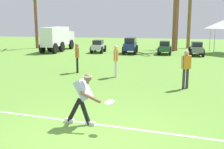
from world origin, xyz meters
name	(u,v)px	position (x,y,z in m)	size (l,w,h in m)	color
ground_plane	(89,135)	(0.00, 0.00, 0.00)	(80.00, 80.00, 0.00)	#5B8A33
field_line_paint	(97,124)	(0.00, 0.74, 0.00)	(22.24, 0.08, 0.01)	white
frisbee_thrower	(83,96)	(-0.36, 0.67, 0.79)	(1.11, 0.55, 1.39)	black
frisbee_in_flight	(110,102)	(0.43, 0.37, 0.74)	(0.34, 0.34, 0.09)	white
teammate_near_sideline	(116,58)	(-0.85, 7.18, 0.94)	(0.24, 0.50, 1.56)	silver
teammate_midfield	(186,66)	(2.40, 5.45, 0.94)	(0.43, 0.37, 1.56)	#33333D
teammate_deep	(77,55)	(-3.12, 7.93, 0.94)	(0.31, 0.48, 1.56)	black
parked_car_slot_a	(98,46)	(-4.67, 17.75, 0.56)	(1.23, 2.26, 1.10)	#B7BABF
parked_car_slot_b	(130,45)	(-1.81, 17.71, 0.72)	(1.26, 2.45, 1.34)	navy
parked_car_slot_c	(165,47)	(1.09, 17.75, 0.56)	(1.09, 2.20, 1.10)	#235133
parked_car_slot_d	(196,48)	(3.60, 17.35, 0.56)	(1.16, 2.23, 1.10)	slate
box_truck	(58,38)	(-8.68, 18.28, 1.23)	(1.57, 5.94, 2.20)	silver
palm_tree_far_left	(36,16)	(-11.89, 20.33, 3.29)	(3.26, 3.41, 5.33)	brown
palm_tree_left_of_centre	(176,7)	(1.83, 20.52, 3.95)	(3.33, 3.08, 6.95)	brown
palm_tree_right_of_centre	(177,8)	(2.00, 20.77, 3.87)	(3.50, 3.39, 6.28)	brown
palm_tree_far_right	(190,9)	(3.23, 23.83, 3.97)	(3.40, 3.23, 6.64)	brown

